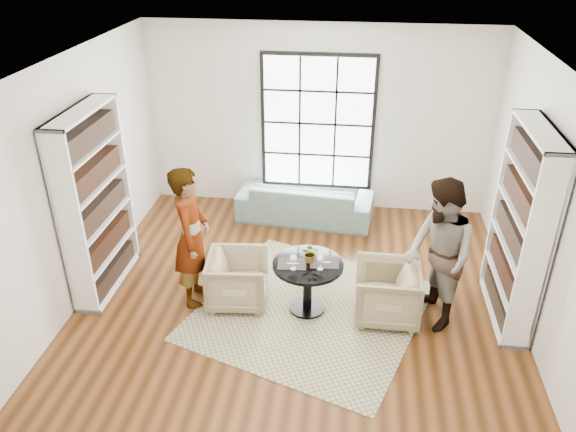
# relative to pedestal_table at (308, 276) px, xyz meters

# --- Properties ---
(ground) EXTENTS (6.00, 6.00, 0.00)m
(ground) POSITION_rel_pedestal_table_xyz_m (-0.14, -0.05, -0.50)
(ground) COLOR brown
(room_shell) EXTENTS (6.00, 6.01, 6.00)m
(room_shell) POSITION_rel_pedestal_table_xyz_m (-0.14, 0.50, 0.76)
(room_shell) COLOR silver
(room_shell) RESTS_ON ground
(rug) EXTENTS (3.28, 3.28, 0.01)m
(rug) POSITION_rel_pedestal_table_xyz_m (0.04, -0.02, -0.50)
(rug) COLOR tan
(rug) RESTS_ON ground
(pedestal_table) EXTENTS (0.86, 0.86, 0.69)m
(pedestal_table) POSITION_rel_pedestal_table_xyz_m (0.00, 0.00, 0.00)
(pedestal_table) COLOR black
(pedestal_table) RESTS_ON ground
(sofa) EXTENTS (2.21, 1.04, 0.63)m
(sofa) POSITION_rel_pedestal_table_xyz_m (-0.27, 2.40, -0.19)
(sofa) COLOR #779F91
(sofa) RESTS_ON ground
(armchair_left) EXTENTS (0.81, 0.79, 0.68)m
(armchair_left) POSITION_rel_pedestal_table_xyz_m (-0.89, 0.06, -0.16)
(armchair_left) COLOR tan
(armchair_left) RESTS_ON ground
(armchair_right) EXTENTS (0.78, 0.76, 0.71)m
(armchair_right) POSITION_rel_pedestal_table_xyz_m (0.96, -0.01, -0.15)
(armchair_right) COLOR tan
(armchair_right) RESTS_ON ground
(person_left) EXTENTS (0.49, 0.70, 1.83)m
(person_left) POSITION_rel_pedestal_table_xyz_m (-1.44, 0.06, 0.42)
(person_left) COLOR gray
(person_left) RESTS_ON ground
(person_right) EXTENTS (0.96, 1.08, 1.85)m
(person_right) POSITION_rel_pedestal_table_xyz_m (1.51, -0.01, 0.43)
(person_right) COLOR gray
(person_right) RESTS_ON ground
(placemat_left) EXTENTS (0.36, 0.28, 0.01)m
(placemat_left) POSITION_rel_pedestal_table_xyz_m (-0.19, -0.04, 0.19)
(placemat_left) COLOR black
(placemat_left) RESTS_ON pedestal_table
(placemat_right) EXTENTS (0.36, 0.28, 0.01)m
(placemat_right) POSITION_rel_pedestal_table_xyz_m (0.19, 0.04, 0.19)
(placemat_right) COLOR black
(placemat_right) RESTS_ON pedestal_table
(cutlery_left) EXTENTS (0.16, 0.23, 0.01)m
(cutlery_left) POSITION_rel_pedestal_table_xyz_m (-0.19, -0.04, 0.20)
(cutlery_left) COLOR silver
(cutlery_left) RESTS_ON placemat_left
(cutlery_right) EXTENTS (0.16, 0.23, 0.01)m
(cutlery_right) POSITION_rel_pedestal_table_xyz_m (0.19, 0.04, 0.20)
(cutlery_right) COLOR silver
(cutlery_right) RESTS_ON placemat_right
(wine_glass_left) EXTENTS (0.09, 0.09, 0.19)m
(wine_glass_left) POSITION_rel_pedestal_table_xyz_m (-0.16, -0.14, 0.33)
(wine_glass_left) COLOR silver
(wine_glass_left) RESTS_ON pedestal_table
(wine_glass_right) EXTENTS (0.09, 0.09, 0.19)m
(wine_glass_right) POSITION_rel_pedestal_table_xyz_m (0.16, -0.11, 0.32)
(wine_glass_right) COLOR silver
(wine_glass_right) RESTS_ON pedestal_table
(flower_centerpiece) EXTENTS (0.21, 0.19, 0.23)m
(flower_centerpiece) POSITION_rel_pedestal_table_xyz_m (0.03, 0.05, 0.30)
(flower_centerpiece) COLOR gray
(flower_centerpiece) RESTS_ON pedestal_table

